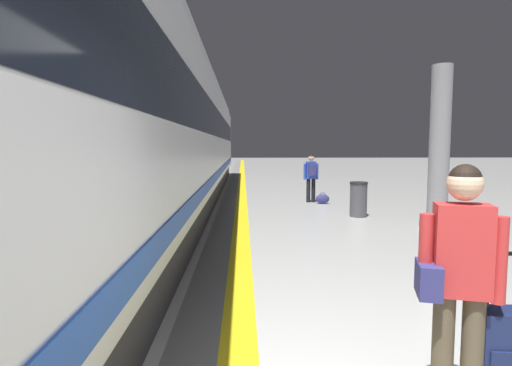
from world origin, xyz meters
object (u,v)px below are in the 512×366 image
platform_pillar (439,151)px  passenger_near (311,174)px  waste_bin (358,199)px  rolling_suitcase_foreground (505,358)px  high_speed_train (150,118)px  duffel_bag_near (323,199)px  traveller_foreground (458,274)px

platform_pillar → passenger_near: bearing=115.9°
platform_pillar → waste_bin: (-1.33, 1.58, -1.27)m
passenger_near → platform_pillar: 4.90m
rolling_suitcase_foreground → passenger_near: size_ratio=0.72×
high_speed_train → platform_pillar: 6.65m
passenger_near → waste_bin: size_ratio=1.72×
high_speed_train → waste_bin: (5.20, 0.59, -2.05)m
rolling_suitcase_foreground → duffel_bag_near: (0.74, 10.40, -0.25)m
passenger_near → rolling_suitcase_foreground: bearing=-92.3°
passenger_near → traveller_foreground: bearing=-94.2°
platform_pillar → duffel_bag_near: bearing=114.1°
high_speed_train → traveller_foreground: bearing=-63.9°
traveller_foreground → passenger_near: (0.79, 10.76, -0.08)m
duffel_bag_near → passenger_near: bearing=133.8°
traveller_foreground → duffel_bag_near: bearing=83.9°
high_speed_train → platform_pillar: high_speed_train is taller
high_speed_train → duffel_bag_near: high_speed_train is taller
passenger_near → duffel_bag_near: (0.32, -0.33, -0.78)m
traveller_foreground → passenger_near: traveller_foreground is taller
passenger_near → waste_bin: (0.79, -2.77, -0.47)m
rolling_suitcase_foreground → duffel_bag_near: size_ratio=2.57×
passenger_near → duffel_bag_near: size_ratio=3.56×
traveller_foreground → platform_pillar: (2.91, 6.41, 0.72)m
high_speed_train → passenger_near: size_ratio=21.69×
passenger_near → duffel_bag_near: passenger_near is taller
traveller_foreground → duffel_bag_near: (1.11, 10.43, -0.85)m
duffel_bag_near → waste_bin: size_ratio=0.48×
passenger_near → platform_pillar: size_ratio=0.44×
passenger_near → platform_pillar: bearing=-64.1°
platform_pillar → waste_bin: platform_pillar is taller
duffel_bag_near → high_speed_train: bearing=-147.3°
traveller_foreground → passenger_near: size_ratio=1.11×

